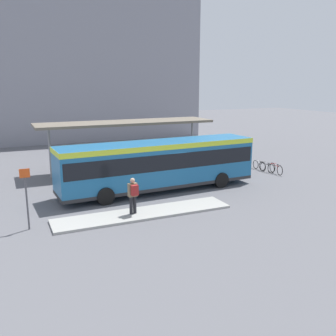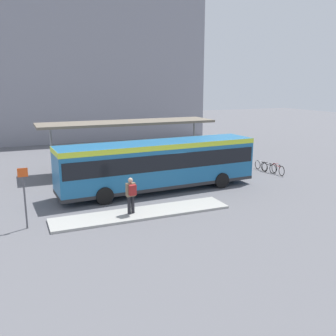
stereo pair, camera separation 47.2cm
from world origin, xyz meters
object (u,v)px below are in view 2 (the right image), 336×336
(bicycle_white, at_px, (261,166))
(potted_planter_near_shelter, at_px, (100,171))
(city_bus, at_px, (159,162))
(bicycle_red, at_px, (278,169))
(bicycle_black, at_px, (268,168))
(pedestrian_waiting, at_px, (131,193))
(platform_sign, at_px, (25,195))

(bicycle_white, relative_size, potted_planter_near_shelter, 1.26)
(city_bus, xyz_separation_m, bicycle_white, (9.08, 2.03, -1.42))
(bicycle_red, height_order, bicycle_black, bicycle_red)
(bicycle_white, xyz_separation_m, potted_planter_near_shelter, (-11.86, 1.91, 0.31))
(pedestrian_waiting, height_order, potted_planter_near_shelter, pedestrian_waiting)
(pedestrian_waiting, bearing_deg, bicycle_red, -79.32)
(bicycle_white, height_order, potted_planter_near_shelter, potted_planter_near_shelter)
(bicycle_red, height_order, potted_planter_near_shelter, potted_planter_near_shelter)
(city_bus, xyz_separation_m, bicycle_red, (9.43, 0.52, -1.40))
(pedestrian_waiting, bearing_deg, city_bus, -46.55)
(city_bus, xyz_separation_m, platform_sign, (-7.77, -3.38, -0.21))
(bicycle_red, relative_size, bicycle_white, 1.07)
(pedestrian_waiting, bearing_deg, bicycle_white, -72.70)
(bicycle_black, bearing_deg, platform_sign, 101.62)
(city_bus, height_order, platform_sign, city_bus)
(city_bus, relative_size, bicycle_white, 7.71)
(potted_planter_near_shelter, bearing_deg, platform_sign, -124.31)
(pedestrian_waiting, distance_m, bicycle_white, 13.32)
(bicycle_black, height_order, potted_planter_near_shelter, potted_planter_near_shelter)
(city_bus, relative_size, bicycle_black, 7.45)
(bicycle_white, distance_m, platform_sign, 17.74)
(bicycle_red, relative_size, bicycle_black, 1.03)
(city_bus, distance_m, bicycle_red, 9.55)
(pedestrian_waiting, distance_m, bicycle_red, 13.07)
(pedestrian_waiting, distance_m, bicycle_black, 13.09)
(bicycle_white, bearing_deg, platform_sign, 109.53)
(bicycle_red, xyz_separation_m, platform_sign, (-17.20, -3.91, 1.19))
(pedestrian_waiting, xyz_separation_m, potted_planter_near_shelter, (0.15, 7.61, -0.51))
(city_bus, distance_m, bicycle_white, 9.42)
(platform_sign, bearing_deg, city_bus, 23.55)
(bicycle_black, relative_size, potted_planter_near_shelter, 1.30)
(city_bus, height_order, pedestrian_waiting, city_bus)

